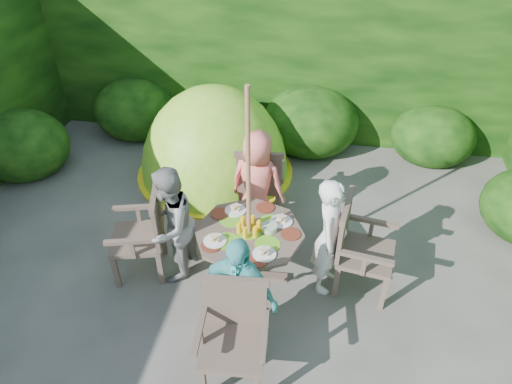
% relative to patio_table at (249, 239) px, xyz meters
% --- Properties ---
extents(ground, '(60.00, 60.00, 0.00)m').
position_rel_patio_table_xyz_m(ground, '(-0.21, -0.47, -0.55)').
color(ground, '#4D4B44').
rests_on(ground, ground).
extents(hedge_enclosure, '(9.00, 9.00, 2.50)m').
position_rel_patio_table_xyz_m(hedge_enclosure, '(-0.21, 0.87, 0.70)').
color(hedge_enclosure, black).
rests_on(hedge_enclosure, ground).
extents(patio_table, '(1.20, 1.20, 0.78)m').
position_rel_patio_table_xyz_m(patio_table, '(0.00, 0.00, 0.00)').
color(patio_table, '#48382F').
rests_on(patio_table, ground).
extents(parasol_pole, '(0.05, 0.05, 2.20)m').
position_rel_patio_table_xyz_m(parasol_pole, '(-0.00, -0.00, 0.55)').
color(parasol_pole, '#985F3D').
rests_on(parasol_pole, ground).
extents(garden_chair_right, '(0.62, 0.67, 1.00)m').
position_rel_patio_table_xyz_m(garden_chair_right, '(1.09, 0.10, -0.01)').
color(garden_chair_right, '#48382F').
rests_on(garden_chair_right, ground).
extents(garden_chair_left, '(0.66, 0.70, 0.98)m').
position_rel_patio_table_xyz_m(garden_chair_left, '(-1.10, -0.06, -0.02)').
color(garden_chair_left, '#48382F').
rests_on(garden_chair_left, ground).
extents(garden_chair_back, '(0.62, 0.57, 0.96)m').
position_rel_patio_table_xyz_m(garden_chair_back, '(-0.08, 1.09, -0.04)').
color(garden_chair_back, '#48382F').
rests_on(garden_chair_back, ground).
extents(garden_chair_front, '(0.61, 0.55, 0.95)m').
position_rel_patio_table_xyz_m(garden_chair_front, '(0.07, -1.09, -0.04)').
color(garden_chair_front, '#48382F').
rests_on(garden_chair_front, ground).
extents(child_right, '(0.38, 0.52, 1.31)m').
position_rel_patio_table_xyz_m(child_right, '(0.79, 0.06, 0.11)').
color(child_right, white).
rests_on(child_right, ground).
extents(child_left, '(0.56, 0.69, 1.31)m').
position_rel_patio_table_xyz_m(child_left, '(-0.80, -0.06, 0.11)').
color(child_left, gray).
rests_on(child_left, ground).
extents(child_back, '(0.71, 0.53, 1.32)m').
position_rel_patio_table_xyz_m(child_back, '(-0.06, 0.80, 0.11)').
color(child_back, '#FD7568').
rests_on(child_back, ground).
extents(child_front, '(0.79, 0.50, 1.26)m').
position_rel_patio_table_xyz_m(child_front, '(0.05, -0.80, 0.08)').
color(child_front, '#54C3C4').
rests_on(child_front, ground).
extents(dome_tent, '(2.62, 2.62, 2.53)m').
position_rel_patio_table_xyz_m(dome_tent, '(-0.86, 1.92, -0.55)').
color(dome_tent, '#74C525').
rests_on(dome_tent, ground).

